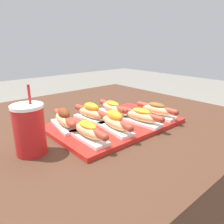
{
  "coord_description": "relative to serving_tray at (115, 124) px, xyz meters",
  "views": [
    {
      "loc": [
        -0.64,
        -0.78,
        1.09
      ],
      "look_at": [
        -0.05,
        -0.11,
        0.8
      ],
      "focal_mm": 35.0,
      "sensor_mm": 36.0,
      "label": 1
    }
  ],
  "objects": [
    {
      "name": "sauce_bowl",
      "position": [
        0.33,
        0.05,
        0.0
      ],
      "size": [
        0.07,
        0.07,
        0.02
      ],
      "color": "silver",
      "rests_on": "patio_table"
    },
    {
      "name": "serving_tray",
      "position": [
        0.0,
        0.0,
        0.0
      ],
      "size": [
        0.53,
        0.35,
        0.02
      ],
      "color": "red",
      "rests_on": "patio_table"
    },
    {
      "name": "hot_dog_4",
      "position": [
        -0.19,
        0.09,
        0.04
      ],
      "size": [
        0.09,
        0.21,
        0.08
      ],
      "color": "white",
      "rests_on": "serving_tray"
    },
    {
      "name": "patio_table",
      "position": [
        0.05,
        0.13,
        -0.38
      ],
      "size": [
        1.21,
        1.19,
        0.74
      ],
      "color": "#4C2D1E",
      "rests_on": "ground_plane"
    },
    {
      "name": "drink_cup",
      "position": [
        -0.36,
        -0.0,
        0.07
      ],
      "size": [
        0.1,
        0.1,
        0.22
      ],
      "color": "red",
      "rests_on": "patio_table"
    },
    {
      "name": "hot_dog_0",
      "position": [
        -0.19,
        -0.07,
        0.04
      ],
      "size": [
        0.06,
        0.22,
        0.07
      ],
      "color": "white",
      "rests_on": "serving_tray"
    },
    {
      "name": "hot_dog_5",
      "position": [
        -0.06,
        0.08,
        0.04
      ],
      "size": [
        0.08,
        0.22,
        0.08
      ],
      "color": "white",
      "rests_on": "serving_tray"
    },
    {
      "name": "hot_dog_3",
      "position": [
        0.19,
        -0.07,
        0.04
      ],
      "size": [
        0.07,
        0.22,
        0.07
      ],
      "color": "white",
      "rests_on": "serving_tray"
    },
    {
      "name": "hot_dog_6",
      "position": [
        0.06,
        0.08,
        0.04
      ],
      "size": [
        0.08,
        0.22,
        0.06
      ],
      "color": "white",
      "rests_on": "serving_tray"
    },
    {
      "name": "hot_dog_2",
      "position": [
        0.07,
        -0.09,
        0.04
      ],
      "size": [
        0.08,
        0.22,
        0.07
      ],
      "color": "white",
      "rests_on": "serving_tray"
    },
    {
      "name": "hot_dog_1",
      "position": [
        -0.06,
        -0.07,
        0.04
      ],
      "size": [
        0.08,
        0.22,
        0.08
      ],
      "color": "white",
      "rests_on": "serving_tray"
    }
  ]
}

